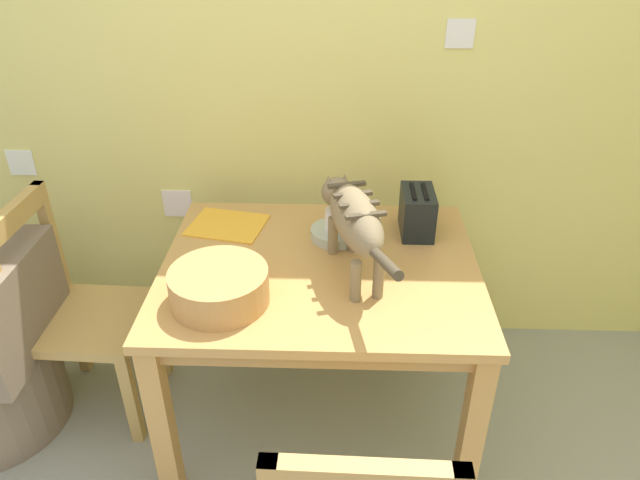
{
  "coord_description": "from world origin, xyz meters",
  "views": [
    {
      "loc": [
        0.08,
        -0.7,
        1.9
      ],
      "look_at": [
        0.02,
        1.04,
        0.85
      ],
      "focal_mm": 33.05,
      "sensor_mm": 36.0,
      "label": 1
    }
  ],
  "objects_px": {
    "saucer_bowl": "(336,233)",
    "wicker_basket": "(219,286)",
    "cat": "(354,217)",
    "magazine": "(227,225)",
    "coffee_mug": "(337,219)",
    "book_stack": "(211,286)",
    "wooden_chair_near": "(80,316)",
    "toaster": "(417,212)",
    "dining_table": "(320,286)"
  },
  "relations": [
    {
      "from": "saucer_bowl",
      "to": "wicker_basket",
      "type": "height_order",
      "value": "wicker_basket"
    },
    {
      "from": "cat",
      "to": "magazine",
      "type": "distance_m",
      "value": 0.6
    },
    {
      "from": "coffee_mug",
      "to": "wicker_basket",
      "type": "height_order",
      "value": "coffee_mug"
    },
    {
      "from": "magazine",
      "to": "book_stack",
      "type": "bearing_deg",
      "value": -75.66
    },
    {
      "from": "magazine",
      "to": "wicker_basket",
      "type": "bearing_deg",
      "value": -71.41
    },
    {
      "from": "magazine",
      "to": "wooden_chair_near",
      "type": "xyz_separation_m",
      "value": [
        -0.57,
        -0.22,
        -0.3
      ]
    },
    {
      "from": "cat",
      "to": "saucer_bowl",
      "type": "xyz_separation_m",
      "value": [
        -0.06,
        0.22,
        -0.19
      ]
    },
    {
      "from": "wicker_basket",
      "to": "toaster",
      "type": "distance_m",
      "value": 0.82
    },
    {
      "from": "toaster",
      "to": "dining_table",
      "type": "bearing_deg",
      "value": -146.14
    },
    {
      "from": "saucer_bowl",
      "to": "book_stack",
      "type": "xyz_separation_m",
      "value": [
        -0.41,
        -0.36,
        -0.0
      ]
    },
    {
      "from": "dining_table",
      "to": "wooden_chair_near",
      "type": "bearing_deg",
      "value": 177.22
    },
    {
      "from": "saucer_bowl",
      "to": "toaster",
      "type": "relative_size",
      "value": 0.95
    },
    {
      "from": "dining_table",
      "to": "toaster",
      "type": "bearing_deg",
      "value": 33.86
    },
    {
      "from": "toaster",
      "to": "book_stack",
      "type": "bearing_deg",
      "value": -149.9
    },
    {
      "from": "wicker_basket",
      "to": "wooden_chair_near",
      "type": "bearing_deg",
      "value": 156.5
    },
    {
      "from": "dining_table",
      "to": "cat",
      "type": "bearing_deg",
      "value": -14.92
    },
    {
      "from": "magazine",
      "to": "wooden_chair_near",
      "type": "bearing_deg",
      "value": -147.59
    },
    {
      "from": "cat",
      "to": "coffee_mug",
      "type": "height_order",
      "value": "cat"
    },
    {
      "from": "saucer_bowl",
      "to": "magazine",
      "type": "xyz_separation_m",
      "value": [
        -0.43,
        0.08,
        -0.02
      ]
    },
    {
      "from": "cat",
      "to": "wooden_chair_near",
      "type": "xyz_separation_m",
      "value": [
        -1.05,
        0.08,
        -0.5
      ]
    },
    {
      "from": "cat",
      "to": "toaster",
      "type": "xyz_separation_m",
      "value": [
        0.25,
        0.27,
        -0.12
      ]
    },
    {
      "from": "toaster",
      "to": "wooden_chair_near",
      "type": "height_order",
      "value": "wooden_chair_near"
    },
    {
      "from": "cat",
      "to": "wicker_basket",
      "type": "relative_size",
      "value": 2.18
    },
    {
      "from": "magazine",
      "to": "book_stack",
      "type": "height_order",
      "value": "book_stack"
    },
    {
      "from": "saucer_bowl",
      "to": "wooden_chair_near",
      "type": "relative_size",
      "value": 0.2
    },
    {
      "from": "cat",
      "to": "magazine",
      "type": "height_order",
      "value": "cat"
    },
    {
      "from": "cat",
      "to": "wicker_basket",
      "type": "height_order",
      "value": "cat"
    },
    {
      "from": "saucer_bowl",
      "to": "magazine",
      "type": "bearing_deg",
      "value": 169.7
    },
    {
      "from": "magazine",
      "to": "toaster",
      "type": "xyz_separation_m",
      "value": [
        0.74,
        -0.02,
        0.08
      ]
    },
    {
      "from": "magazine",
      "to": "toaster",
      "type": "distance_m",
      "value": 0.74
    },
    {
      "from": "dining_table",
      "to": "book_stack",
      "type": "height_order",
      "value": "book_stack"
    },
    {
      "from": "wicker_basket",
      "to": "coffee_mug",
      "type": "bearing_deg",
      "value": 48.12
    },
    {
      "from": "toaster",
      "to": "wooden_chair_near",
      "type": "distance_m",
      "value": 1.37
    },
    {
      "from": "saucer_bowl",
      "to": "wooden_chair_near",
      "type": "xyz_separation_m",
      "value": [
        -1.0,
        -0.14,
        -0.31
      ]
    },
    {
      "from": "book_stack",
      "to": "toaster",
      "type": "height_order",
      "value": "toaster"
    },
    {
      "from": "book_stack",
      "to": "wicker_basket",
      "type": "bearing_deg",
      "value": -54.76
    },
    {
      "from": "dining_table",
      "to": "toaster",
      "type": "relative_size",
      "value": 5.6
    },
    {
      "from": "magazine",
      "to": "book_stack",
      "type": "relative_size",
      "value": 1.46
    },
    {
      "from": "saucer_bowl",
      "to": "toaster",
      "type": "height_order",
      "value": "toaster"
    },
    {
      "from": "dining_table",
      "to": "saucer_bowl",
      "type": "xyz_separation_m",
      "value": [
        0.05,
        0.19,
        0.11
      ]
    },
    {
      "from": "magazine",
      "to": "wooden_chair_near",
      "type": "distance_m",
      "value": 0.68
    },
    {
      "from": "saucer_bowl",
      "to": "wicker_basket",
      "type": "xyz_separation_m",
      "value": [
        -0.37,
        -0.41,
        0.04
      ]
    },
    {
      "from": "dining_table",
      "to": "wicker_basket",
      "type": "height_order",
      "value": "wicker_basket"
    },
    {
      "from": "saucer_bowl",
      "to": "magazine",
      "type": "relative_size",
      "value": 0.67
    },
    {
      "from": "wooden_chair_near",
      "to": "dining_table",
      "type": "bearing_deg",
      "value": 89.43
    },
    {
      "from": "dining_table",
      "to": "wooden_chair_near",
      "type": "xyz_separation_m",
      "value": [
        -0.94,
        0.05,
        -0.2
      ]
    },
    {
      "from": "coffee_mug",
      "to": "book_stack",
      "type": "distance_m",
      "value": 0.55
    },
    {
      "from": "magazine",
      "to": "wicker_basket",
      "type": "xyz_separation_m",
      "value": [
        0.06,
        -0.49,
        0.06
      ]
    },
    {
      "from": "toaster",
      "to": "cat",
      "type": "bearing_deg",
      "value": -132.47
    },
    {
      "from": "saucer_bowl",
      "to": "wicker_basket",
      "type": "relative_size",
      "value": 0.6
    }
  ]
}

